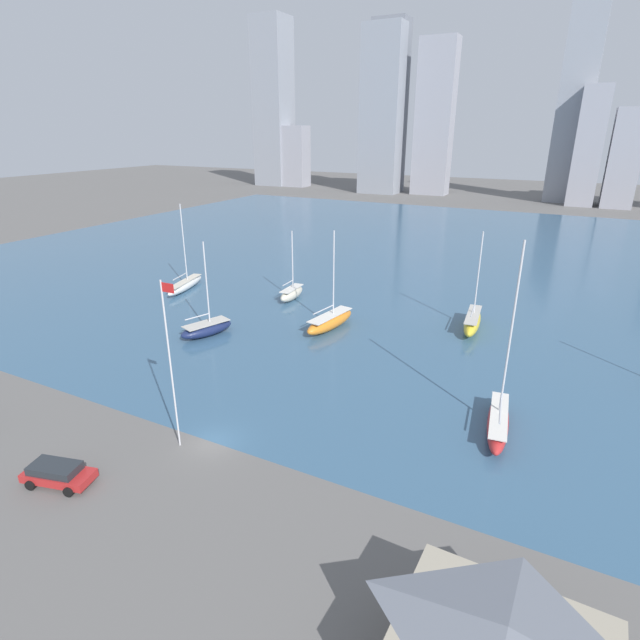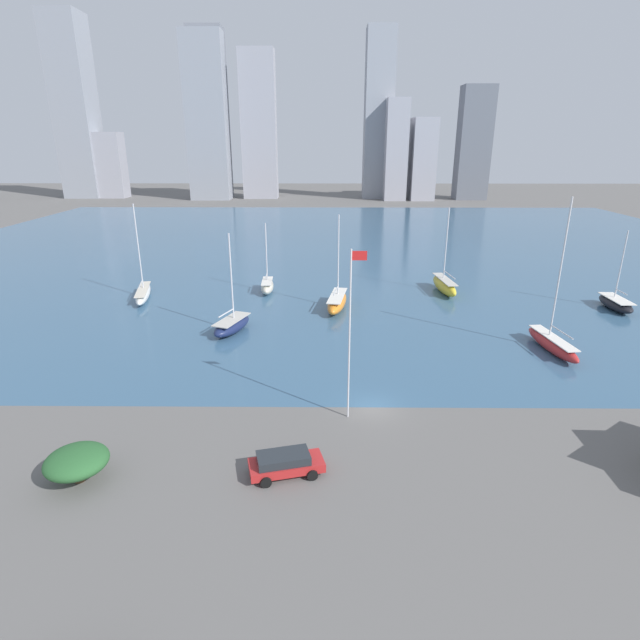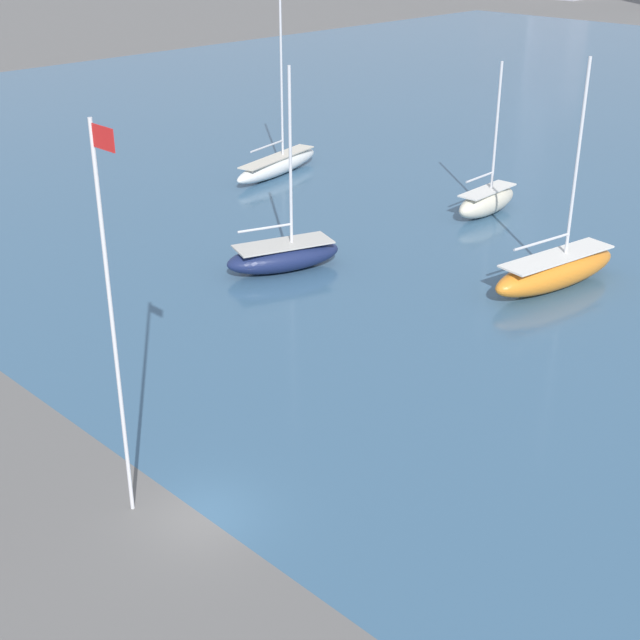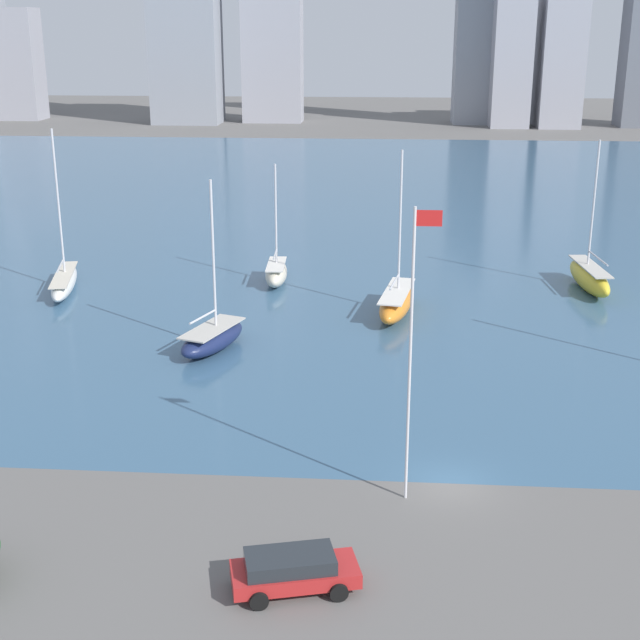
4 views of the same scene
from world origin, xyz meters
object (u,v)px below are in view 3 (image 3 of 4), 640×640
(flag_pole, at_px, (113,319))
(sailboat_white, at_px, (277,164))
(sailboat_cream, at_px, (487,201))
(sailboat_navy, at_px, (284,255))
(sailboat_orange, at_px, (556,270))

(flag_pole, relative_size, sailboat_white, 1.04)
(sailboat_cream, distance_m, sailboat_white, 17.89)
(sailboat_cream, xyz_separation_m, sailboat_white, (-17.54, -3.51, -0.14))
(flag_pole, bearing_deg, sailboat_cream, 106.32)
(sailboat_navy, bearing_deg, sailboat_white, 158.40)
(sailboat_orange, xyz_separation_m, sailboat_navy, (-12.68, -8.93, -0.13))
(sailboat_cream, bearing_deg, flag_pole, -76.40)
(sailboat_orange, relative_size, sailboat_white, 0.94)
(flag_pole, xyz_separation_m, sailboat_white, (-28.14, 32.68, -6.62))
(sailboat_navy, bearing_deg, flag_pole, -36.36)
(sailboat_orange, height_order, sailboat_navy, sailboat_orange)
(sailboat_orange, relative_size, sailboat_cream, 1.22)
(sailboat_orange, bearing_deg, sailboat_cream, 151.49)
(sailboat_white, bearing_deg, sailboat_orange, -21.99)
(sailboat_orange, xyz_separation_m, sailboat_cream, (-10.31, 7.95, -0.05))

